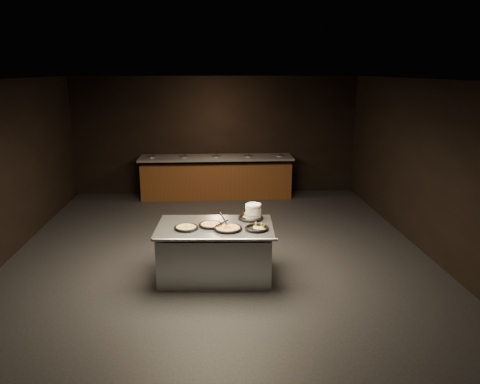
{
  "coord_description": "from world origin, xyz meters",
  "views": [
    {
      "loc": [
        -0.13,
        -7.61,
        3.05
      ],
      "look_at": [
        0.37,
        0.3,
        0.97
      ],
      "focal_mm": 35.0,
      "sensor_mm": 36.0,
      "label": 1
    }
  ],
  "objects_px": {
    "pan_veggie_whole": "(186,228)",
    "pan_cheese_whole": "(211,225)",
    "plate_stack": "(253,212)",
    "serving_counter": "(215,252)"
  },
  "relations": [
    {
      "from": "pan_veggie_whole",
      "to": "pan_cheese_whole",
      "type": "height_order",
      "value": "same"
    },
    {
      "from": "pan_veggie_whole",
      "to": "pan_cheese_whole",
      "type": "bearing_deg",
      "value": 16.59
    },
    {
      "from": "plate_stack",
      "to": "pan_cheese_whole",
      "type": "xyz_separation_m",
      "value": [
        -0.65,
        -0.29,
        -0.1
      ]
    },
    {
      "from": "serving_counter",
      "to": "plate_stack",
      "type": "height_order",
      "value": "plate_stack"
    },
    {
      "from": "serving_counter",
      "to": "pan_veggie_whole",
      "type": "height_order",
      "value": "pan_veggie_whole"
    },
    {
      "from": "pan_veggie_whole",
      "to": "pan_cheese_whole",
      "type": "xyz_separation_m",
      "value": [
        0.36,
        0.11,
        0.0
      ]
    },
    {
      "from": "plate_stack",
      "to": "pan_cheese_whole",
      "type": "bearing_deg",
      "value": -156.37
    },
    {
      "from": "plate_stack",
      "to": "pan_veggie_whole",
      "type": "xyz_separation_m",
      "value": [
        -1.01,
        -0.39,
        -0.1
      ]
    },
    {
      "from": "serving_counter",
      "to": "pan_veggie_whole",
      "type": "xyz_separation_m",
      "value": [
        -0.42,
        -0.11,
        0.44
      ]
    },
    {
      "from": "serving_counter",
      "to": "pan_cheese_whole",
      "type": "relative_size",
      "value": 4.94
    }
  ]
}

